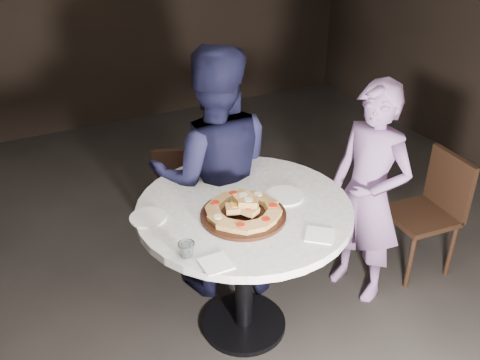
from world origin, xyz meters
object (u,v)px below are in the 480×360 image
object	(u,v)px
serving_board	(243,215)
focaccia_pile	(244,209)
table	(244,231)
chair_right	(432,205)
chair_far	(184,188)
diner_navy	(214,175)
diner_teal	(368,195)
water_glass	(187,250)

from	to	relation	value
serving_board	focaccia_pile	world-z (taller)	focaccia_pile
table	chair_right	world-z (taller)	table
chair_far	diner_navy	world-z (taller)	diner_navy
diner_teal	water_glass	bearing A→B (deg)	-96.46
water_glass	diner_teal	distance (m)	1.29
focaccia_pile	diner_teal	bearing A→B (deg)	4.98
serving_board	focaccia_pile	distance (m)	0.04
focaccia_pile	water_glass	size ratio (longest dim) A/B	5.00
chair_right	diner_teal	world-z (taller)	diner_teal
serving_board	chair_right	bearing A→B (deg)	2.75
water_glass	diner_teal	xyz separation A→B (m)	(1.25, 0.25, -0.19)
table	diner_navy	xyz separation A→B (m)	(0.03, 0.46, 0.10)
chair_right	diner_navy	bearing A→B (deg)	-105.05
diner_navy	table	bearing A→B (deg)	105.77
water_glass	diner_navy	size ratio (longest dim) A/B	0.05
table	focaccia_pile	size ratio (longest dim) A/B	3.79
serving_board	diner_navy	distance (m)	0.56
serving_board	diner_teal	bearing A→B (deg)	4.94
chair_far	diner_navy	size ratio (longest dim) A/B	0.52
serving_board	chair_far	size ratio (longest dim) A/B	0.53
chair_far	diner_teal	bearing A→B (deg)	151.97
water_glass	diner_navy	distance (m)	0.87
chair_far	water_glass	bearing A→B (deg)	90.37
chair_right	diner_navy	xyz separation A→B (m)	(-1.35, 0.49, 0.32)
table	serving_board	bearing A→B (deg)	-119.66
chair_far	chair_right	bearing A→B (deg)	166.26
diner_navy	diner_teal	bearing A→B (deg)	168.69
chair_far	focaccia_pile	bearing A→B (deg)	107.43
table	focaccia_pile	distance (m)	0.23
chair_far	serving_board	bearing A→B (deg)	107.37
table	water_glass	xyz separation A→B (m)	(-0.43, -0.26, 0.20)
water_glass	diner_navy	xyz separation A→B (m)	(0.46, 0.73, -0.10)
serving_board	focaccia_pile	xyz separation A→B (m)	(0.00, -0.00, 0.04)
focaccia_pile	chair_right	bearing A→B (deg)	2.77
table	chair_right	distance (m)	1.40
serving_board	chair_far	distance (m)	1.08
diner_navy	chair_far	bearing A→B (deg)	-66.38
table	chair_far	bearing A→B (deg)	89.86
table	chair_far	distance (m)	0.94
chair_right	focaccia_pile	bearing A→B (deg)	-82.50
serving_board	chair_far	world-z (taller)	serving_board
chair_right	diner_navy	size ratio (longest dim) A/B	0.52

